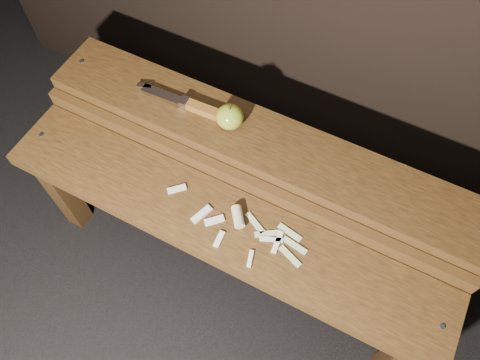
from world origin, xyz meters
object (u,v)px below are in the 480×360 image
at_px(bench_rear_tier, 258,157).
at_px(apple, 230,117).
at_px(knife, 195,106).
at_px(bench_front_tier, 219,234).

distance_m(bench_rear_tier, apple, 0.15).
height_order(apple, knife, apple).
relative_size(bench_rear_tier, apple, 15.88).
bearing_deg(bench_rear_tier, apple, 177.13).
distance_m(bench_front_tier, knife, 0.34).
bearing_deg(bench_front_tier, bench_rear_tier, 90.00).
bearing_deg(knife, bench_rear_tier, -1.80).
height_order(bench_front_tier, bench_rear_tier, bench_rear_tier).
xyz_separation_m(bench_front_tier, bench_rear_tier, (0.00, 0.23, 0.06)).
bearing_deg(bench_front_tier, apple, 110.45).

